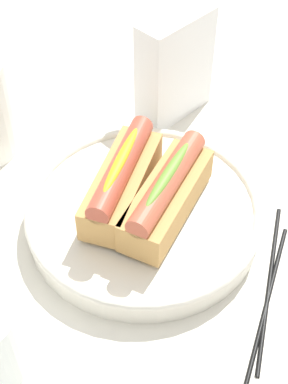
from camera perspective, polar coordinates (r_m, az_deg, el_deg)
name	(u,v)px	position (r m, az deg, el deg)	size (l,w,h in m)	color
ground_plane	(129,219)	(0.69, -1.50, -2.73)	(2.40, 2.40, 0.00)	silver
serving_bowl	(144,213)	(0.67, 0.00, -2.10)	(0.27, 0.27, 0.03)	silver
hotdog_front	(167,194)	(0.63, 2.31, -0.23)	(0.16, 0.08, 0.06)	tan
hotdog_back	(121,180)	(0.64, -2.25, 1.18)	(0.16, 0.10, 0.06)	tan
napkin_box	(175,67)	(0.79, 3.05, 12.25)	(0.11, 0.04, 0.15)	white
chopstick_near	(270,283)	(0.64, 12.32, -8.77)	(0.01, 0.01, 0.22)	black
chopstick_far	(265,308)	(0.62, 11.84, -11.13)	(0.01, 0.01, 0.22)	black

